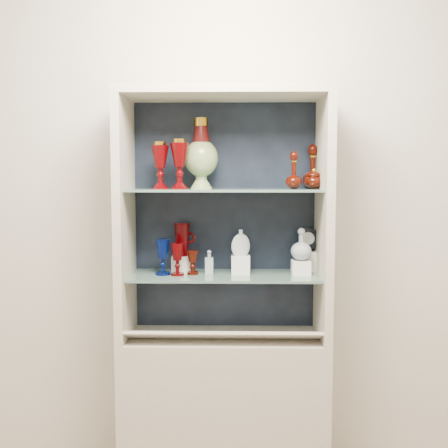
{
  "coord_description": "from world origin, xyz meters",
  "views": [
    {
      "loc": [
        0.05,
        -1.16,
        1.55
      ],
      "look_at": [
        0.0,
        1.53,
        1.3
      ],
      "focal_mm": 45.0,
      "sensor_mm": 36.0,
      "label": 1
    }
  ],
  "objects_px": {
    "pedestal_lamp_right": "(180,164)",
    "flat_flask": "(241,242)",
    "ruby_goblet_tall": "(177,259)",
    "ruby_pitcher": "(182,239)",
    "clear_round_decanter": "(301,245)",
    "enamel_urn": "(201,153)",
    "cobalt_goblet": "(163,257)",
    "ruby_goblet_small": "(193,262)",
    "pedestal_lamp_left": "(160,165)",
    "ruby_decanter_b": "(313,165)",
    "clear_square_bottle": "(209,262)",
    "cameo_medallion": "(309,239)",
    "ruby_decanter_a": "(294,168)",
    "lidded_bowl": "(314,178)"
  },
  "relations": [
    {
      "from": "cobalt_goblet",
      "to": "ruby_pitcher",
      "type": "distance_m",
      "value": 0.15
    },
    {
      "from": "ruby_goblet_small",
      "to": "ruby_goblet_tall",
      "type": "bearing_deg",
      "value": -161.15
    },
    {
      "from": "clear_square_bottle",
      "to": "cameo_medallion",
      "type": "bearing_deg",
      "value": 8.35
    },
    {
      "from": "pedestal_lamp_right",
      "to": "clear_round_decanter",
      "type": "distance_m",
      "value": 0.71
    },
    {
      "from": "pedestal_lamp_right",
      "to": "flat_flask",
      "type": "bearing_deg",
      "value": 9.41
    },
    {
      "from": "ruby_goblet_small",
      "to": "ruby_pitcher",
      "type": "xyz_separation_m",
      "value": [
        -0.06,
        0.08,
        0.1
      ]
    },
    {
      "from": "pedestal_lamp_left",
      "to": "flat_flask",
      "type": "bearing_deg",
      "value": 4.59
    },
    {
      "from": "ruby_goblet_tall",
      "to": "ruby_pitcher",
      "type": "relative_size",
      "value": 0.94
    },
    {
      "from": "ruby_decanter_b",
      "to": "flat_flask",
      "type": "distance_m",
      "value": 0.53
    },
    {
      "from": "flat_flask",
      "to": "cobalt_goblet",
      "type": "bearing_deg",
      "value": 165.56
    },
    {
      "from": "ruby_decanter_b",
      "to": "pedestal_lamp_right",
      "type": "bearing_deg",
      "value": -167.9
    },
    {
      "from": "enamel_urn",
      "to": "cameo_medallion",
      "type": "bearing_deg",
      "value": 4.24
    },
    {
      "from": "ruby_decanter_a",
      "to": "clear_round_decanter",
      "type": "xyz_separation_m",
      "value": [
        0.04,
        0.04,
        -0.37
      ]
    },
    {
      "from": "pedestal_lamp_left",
      "to": "pedestal_lamp_right",
      "type": "height_order",
      "value": "pedestal_lamp_right"
    },
    {
      "from": "cameo_medallion",
      "to": "pedestal_lamp_left",
      "type": "bearing_deg",
      "value": -146.51
    },
    {
      "from": "cobalt_goblet",
      "to": "clear_square_bottle",
      "type": "distance_m",
      "value": 0.23
    },
    {
      "from": "ruby_pitcher",
      "to": "pedestal_lamp_right",
      "type": "bearing_deg",
      "value": -78.62
    },
    {
      "from": "cobalt_goblet",
      "to": "ruby_goblet_small",
      "type": "bearing_deg",
      "value": 4.86
    },
    {
      "from": "ruby_decanter_b",
      "to": "cameo_medallion",
      "type": "bearing_deg",
      "value": -150.22
    },
    {
      "from": "ruby_goblet_tall",
      "to": "clear_square_bottle",
      "type": "xyz_separation_m",
      "value": [
        0.15,
        0.05,
        -0.02
      ]
    },
    {
      "from": "lidded_bowl",
      "to": "cameo_medallion",
      "type": "xyz_separation_m",
      "value": [
        -0.01,
        0.09,
        -0.31
      ]
    },
    {
      "from": "pedestal_lamp_right",
      "to": "ruby_goblet_tall",
      "type": "bearing_deg",
      "value": 156.52
    },
    {
      "from": "cobalt_goblet",
      "to": "clear_round_decanter",
      "type": "height_order",
      "value": "clear_round_decanter"
    },
    {
      "from": "ruby_pitcher",
      "to": "ruby_goblet_small",
      "type": "bearing_deg",
      "value": -42.22
    },
    {
      "from": "enamel_urn",
      "to": "ruby_pitcher",
      "type": "xyz_separation_m",
      "value": [
        -0.1,
        0.02,
        -0.43
      ]
    },
    {
      "from": "flat_flask",
      "to": "clear_round_decanter",
      "type": "xyz_separation_m",
      "value": [
        0.29,
        -0.01,
        -0.01
      ]
    },
    {
      "from": "ruby_goblet_tall",
      "to": "ruby_goblet_small",
      "type": "height_order",
      "value": "ruby_goblet_tall"
    },
    {
      "from": "cobalt_goblet",
      "to": "ruby_goblet_small",
      "type": "relative_size",
      "value": 1.48
    },
    {
      "from": "pedestal_lamp_left",
      "to": "ruby_pitcher",
      "type": "xyz_separation_m",
      "value": [
        0.09,
        0.09,
        -0.37
      ]
    },
    {
      "from": "ruby_decanter_b",
      "to": "ruby_goblet_small",
      "type": "bearing_deg",
      "value": -169.61
    },
    {
      "from": "enamel_urn",
      "to": "cameo_medallion",
      "type": "height_order",
      "value": "enamel_urn"
    },
    {
      "from": "enamel_urn",
      "to": "ruby_goblet_small",
      "type": "relative_size",
      "value": 2.91
    },
    {
      "from": "pedestal_lamp_right",
      "to": "clear_round_decanter",
      "type": "relative_size",
      "value": 1.56
    },
    {
      "from": "enamel_urn",
      "to": "cameo_medallion",
      "type": "distance_m",
      "value": 0.69
    },
    {
      "from": "ruby_goblet_small",
      "to": "flat_flask",
      "type": "distance_m",
      "value": 0.26
    },
    {
      "from": "flat_flask",
      "to": "ruby_decanter_b",
      "type": "bearing_deg",
      "value": -4.7
    },
    {
      "from": "pedestal_lamp_left",
      "to": "clear_square_bottle",
      "type": "xyz_separation_m",
      "value": [
        0.23,
        0.04,
        -0.47
      ]
    },
    {
      "from": "ruby_decanter_a",
      "to": "ruby_decanter_b",
      "type": "height_order",
      "value": "ruby_decanter_b"
    },
    {
      "from": "flat_flask",
      "to": "ruby_pitcher",
      "type": "bearing_deg",
      "value": 149.42
    },
    {
      "from": "ruby_goblet_small",
      "to": "clear_round_decanter",
      "type": "bearing_deg",
      "value": 0.36
    },
    {
      "from": "flat_flask",
      "to": "clear_round_decanter",
      "type": "distance_m",
      "value": 0.3
    },
    {
      "from": "pedestal_lamp_left",
      "to": "ruby_goblet_small",
      "type": "xyz_separation_m",
      "value": [
        0.15,
        0.01,
        -0.47
      ]
    },
    {
      "from": "ruby_decanter_b",
      "to": "cobalt_goblet",
      "type": "distance_m",
      "value": 0.87
    },
    {
      "from": "ruby_decanter_a",
      "to": "flat_flask",
      "type": "xyz_separation_m",
      "value": [
        -0.25,
        0.05,
        -0.36
      ]
    },
    {
      "from": "ruby_goblet_tall",
      "to": "ruby_decanter_b",
      "type": "bearing_deg",
      "value": 11.34
    },
    {
      "from": "ruby_decanter_b",
      "to": "clear_round_decanter",
      "type": "xyz_separation_m",
      "value": [
        -0.06,
        -0.11,
        -0.39
      ]
    },
    {
      "from": "ruby_decanter_b",
      "to": "clear_square_bottle",
      "type": "distance_m",
      "value": 0.71
    },
    {
      "from": "pedestal_lamp_right",
      "to": "clear_round_decanter",
      "type": "height_order",
      "value": "pedestal_lamp_right"
    },
    {
      "from": "ruby_decanter_a",
      "to": "lidded_bowl",
      "type": "distance_m",
      "value": 0.12
    },
    {
      "from": "enamel_urn",
      "to": "clear_square_bottle",
      "type": "bearing_deg",
      "value": -39.94
    }
  ]
}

